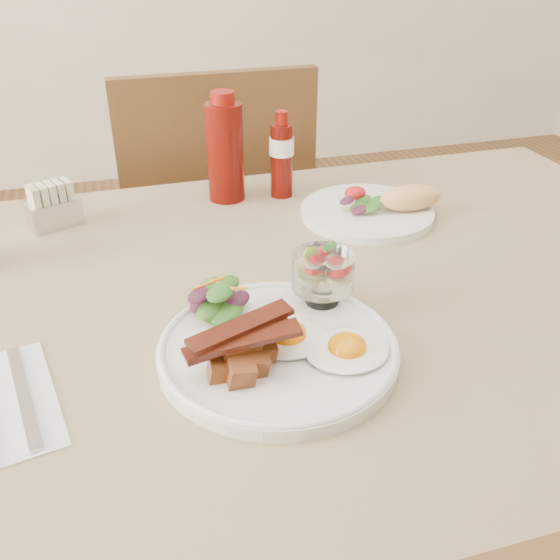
{
  "coord_description": "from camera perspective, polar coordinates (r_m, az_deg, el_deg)",
  "views": [
    {
      "loc": [
        -0.23,
        -0.69,
        1.2
      ],
      "look_at": [
        -0.05,
        -0.07,
        0.82
      ],
      "focal_mm": 40.0,
      "sensor_mm": 36.0,
      "label": 1
    }
  ],
  "objects": [
    {
      "name": "main_plate",
      "position": [
        0.73,
        -0.19,
        -6.47
      ],
      "size": [
        0.28,
        0.28,
        0.02
      ],
      "primitive_type": "cylinder",
      "color": "white",
      "rests_on": "table"
    },
    {
      "name": "side_salad",
      "position": [
        0.77,
        -5.54,
        -1.93
      ],
      "size": [
        0.08,
        0.08,
        0.04
      ],
      "rotation": [
        0.0,
        0.0,
        -0.05
      ],
      "color": "#224F15",
      "rests_on": "main_plate"
    },
    {
      "name": "napkin_cutlery",
      "position": [
        0.73,
        -23.85,
        -10.21
      ],
      "size": [
        0.14,
        0.21,
        0.01
      ],
      "rotation": [
        0.0,
        0.0,
        0.19
      ],
      "color": "white",
      "rests_on": "table"
    },
    {
      "name": "fruit_cup",
      "position": [
        0.78,
        3.95,
        0.78
      ],
      "size": [
        0.08,
        0.08,
        0.08
      ],
      "rotation": [
        0.0,
        0.0,
        0.03
      ],
      "color": "white",
      "rests_on": "main_plate"
    },
    {
      "name": "table",
      "position": [
        0.91,
        1.67,
        -5.71
      ],
      "size": [
        1.33,
        0.88,
        0.75
      ],
      "color": "brown",
      "rests_on": "ground"
    },
    {
      "name": "bacon_potato_pile",
      "position": [
        0.68,
        -3.58,
        -6.43
      ],
      "size": [
        0.13,
        0.08,
        0.05
      ],
      "rotation": [
        0.0,
        0.0,
        -0.31
      ],
      "color": "brown",
      "rests_on": "main_plate"
    },
    {
      "name": "ketchup_bottle",
      "position": [
        1.11,
        -5.04,
        11.73
      ],
      "size": [
        0.08,
        0.08,
        0.19
      ],
      "rotation": [
        0.0,
        0.0,
        -0.31
      ],
      "color": "#4E0804",
      "rests_on": "table"
    },
    {
      "name": "chair_far",
      "position": [
        1.53,
        -6.01,
        4.28
      ],
      "size": [
        0.42,
        0.42,
        0.93
      ],
      "color": "brown",
      "rests_on": "ground"
    },
    {
      "name": "second_plate",
      "position": [
        1.08,
        8.89,
        6.56
      ],
      "size": [
        0.24,
        0.23,
        0.06
      ],
      "rotation": [
        0.0,
        0.0,
        0.17
      ],
      "color": "white",
      "rests_on": "table"
    },
    {
      "name": "fried_eggs",
      "position": [
        0.72,
        3.39,
        -5.71
      ],
      "size": [
        0.15,
        0.13,
        0.03
      ],
      "rotation": [
        0.0,
        0.0,
        -0.01
      ],
      "color": "white",
      "rests_on": "main_plate"
    },
    {
      "name": "sugar_caddy",
      "position": [
        1.09,
        -20.02,
        6.24
      ],
      "size": [
        0.09,
        0.07,
        0.07
      ],
      "rotation": [
        0.0,
        0.0,
        0.37
      ],
      "color": "silver",
      "rests_on": "table"
    },
    {
      "name": "hot_sauce_bottle",
      "position": [
        1.13,
        0.15,
        11.28
      ],
      "size": [
        0.06,
        0.06,
        0.15
      ],
      "rotation": [
        0.0,
        0.0,
        0.31
      ],
      "color": "#4E0804",
      "rests_on": "table"
    }
  ]
}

